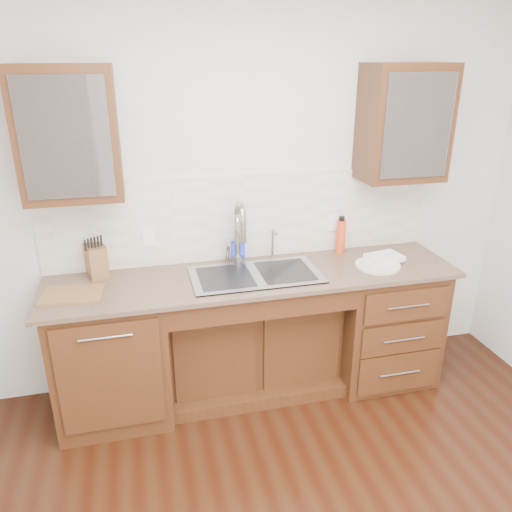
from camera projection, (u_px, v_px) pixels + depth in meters
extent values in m
cube|color=silver|center=(242.00, 195.00, 3.43)|extent=(4.00, 0.10, 2.70)
cube|color=#593014|center=(113.00, 354.00, 3.23)|extent=(0.70, 0.62, 0.88)
cube|color=#593014|center=(252.00, 340.00, 3.56)|extent=(1.20, 0.44, 0.70)
cube|color=#593014|center=(380.00, 320.00, 3.66)|extent=(0.70, 0.62, 0.88)
cube|color=#84705B|center=(255.00, 277.00, 3.26)|extent=(2.70, 0.65, 0.03)
cube|color=beige|center=(244.00, 217.00, 3.43)|extent=(2.70, 0.02, 0.59)
cube|color=#9E9EA5|center=(256.00, 287.00, 3.27)|extent=(0.84, 0.46, 0.19)
cylinder|color=#999993|center=(237.00, 236.00, 3.36)|extent=(0.04, 0.04, 0.40)
cylinder|color=#999993|center=(273.00, 243.00, 3.45)|extent=(0.02, 0.02, 0.24)
cube|color=#593014|center=(69.00, 134.00, 2.82)|extent=(0.55, 0.34, 0.75)
cube|color=#593014|center=(404.00, 123.00, 3.29)|extent=(0.55, 0.34, 0.75)
cube|color=white|center=(149.00, 237.00, 3.31)|extent=(0.08, 0.01, 0.12)
cube|color=white|center=(333.00, 223.00, 3.59)|extent=(0.08, 0.01, 0.12)
imported|color=blue|center=(238.00, 247.00, 3.44)|extent=(0.10, 0.11, 0.20)
cylinder|color=red|center=(341.00, 237.00, 3.57)|extent=(0.08, 0.08, 0.24)
cylinder|color=beige|center=(378.00, 265.00, 3.38)|extent=(0.35, 0.35, 0.02)
cube|color=white|center=(384.00, 258.00, 3.44)|extent=(0.26, 0.21, 0.04)
cube|color=brown|center=(96.00, 260.00, 3.22)|extent=(0.16, 0.21, 0.21)
cube|color=brown|center=(72.00, 295.00, 2.96)|extent=(0.38, 0.28, 0.02)
imported|color=white|center=(59.00, 144.00, 2.83)|extent=(0.16, 0.16, 0.10)
imported|color=silver|center=(91.00, 143.00, 2.87)|extent=(0.13, 0.13, 0.09)
imported|color=silver|center=(395.00, 132.00, 3.30)|extent=(0.14, 0.14, 0.09)
imported|color=silver|center=(423.00, 131.00, 3.34)|extent=(0.12, 0.12, 0.09)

